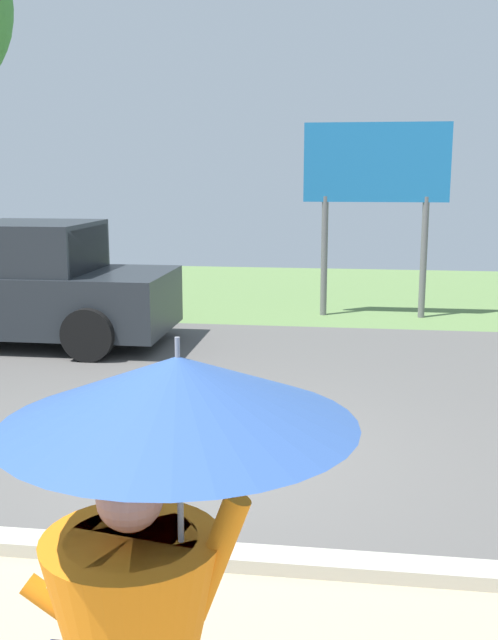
% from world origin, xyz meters
% --- Properties ---
extents(ground_plane, '(40.00, 22.00, 0.20)m').
position_xyz_m(ground_plane, '(0.00, 2.95, -0.05)').
color(ground_plane, '#565451').
extents(monk_pedestrian, '(1.14, 1.14, 2.13)m').
position_xyz_m(monk_pedestrian, '(0.75, -4.40, 1.16)').
color(monk_pedestrian, orange).
rests_on(monk_pedestrian, ground_plane).
extents(pickup_truck, '(5.20, 2.28, 1.88)m').
position_xyz_m(pickup_truck, '(-3.91, 4.24, 0.87)').
color(pickup_truck, '#23282D').
rests_on(pickup_truck, ground_plane).
extents(roadside_billboard, '(2.60, 0.12, 3.50)m').
position_xyz_m(roadside_billboard, '(1.81, 7.14, 2.55)').
color(roadside_billboard, slate).
rests_on(roadside_billboard, ground_plane).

